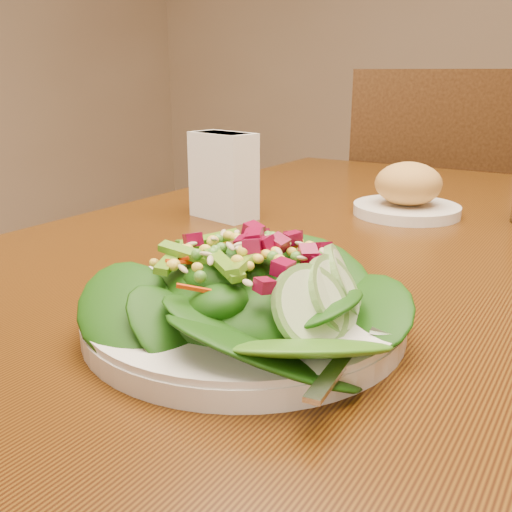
% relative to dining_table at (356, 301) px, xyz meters
% --- Properties ---
extents(dining_table, '(0.90, 1.40, 0.75)m').
position_rel_dining_table_xyz_m(dining_table, '(0.00, 0.00, 0.00)').
color(dining_table, '#522F0A').
rests_on(dining_table, ground_plane).
extents(chair_far, '(0.59, 0.59, 0.99)m').
position_rel_dining_table_xyz_m(chair_far, '(-0.19, 0.95, -0.13)').
color(chair_far, '#462A12').
rests_on(chair_far, ground_plane).
extents(salad_plate, '(0.30, 0.29, 0.09)m').
position_rel_dining_table_xyz_m(salad_plate, '(0.04, -0.35, 0.13)').
color(salad_plate, white).
rests_on(salad_plate, dining_table).
extents(bread_plate, '(0.18, 0.18, 0.09)m').
position_rel_dining_table_xyz_m(bread_plate, '(0.01, 0.17, 0.14)').
color(bread_plate, white).
rests_on(bread_plate, dining_table).
extents(napkin_holder, '(0.11, 0.08, 0.14)m').
position_rel_dining_table_xyz_m(napkin_holder, '(-0.23, -0.01, 0.17)').
color(napkin_holder, white).
rests_on(napkin_holder, dining_table).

